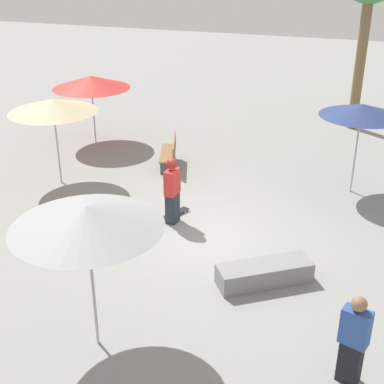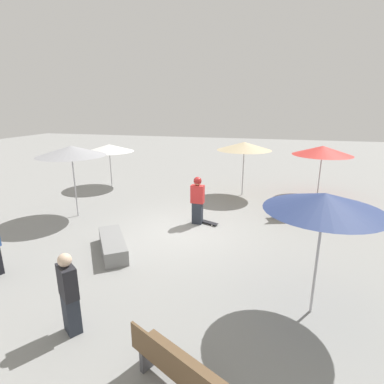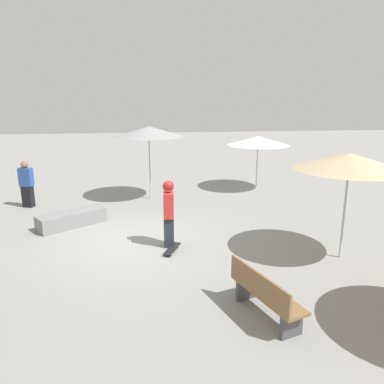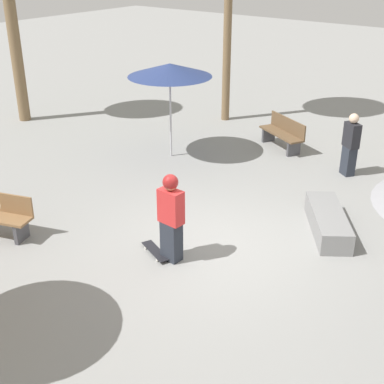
{
  "view_description": "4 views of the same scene",
  "coord_description": "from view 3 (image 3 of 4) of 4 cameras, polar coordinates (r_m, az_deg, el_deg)",
  "views": [
    {
      "loc": [
        3.51,
        -10.44,
        6.24
      ],
      "look_at": [
        -0.29,
        0.27,
        0.93
      ],
      "focal_mm": 50.0,
      "sensor_mm": 36.0,
      "label": 1
    },
    {
      "loc": [
        8.71,
        2.67,
        3.98
      ],
      "look_at": [
        -0.94,
        0.14,
        1.1
      ],
      "focal_mm": 28.0,
      "sensor_mm": 36.0,
      "label": 2
    },
    {
      "loc": [
        -0.34,
        9.14,
        3.64
      ],
      "look_at": [
        -1.4,
        0.47,
        1.4
      ],
      "focal_mm": 35.0,
      "sensor_mm": 36.0,
      "label": 3
    },
    {
      "loc": [
        -7.19,
        -4.99,
        5.25
      ],
      "look_at": [
        -0.44,
        0.2,
        1.25
      ],
      "focal_mm": 50.0,
      "sensor_mm": 36.0,
      "label": 4
    }
  ],
  "objects": [
    {
      "name": "bystander_watching",
      "position": [
        13.68,
        -23.89,
        1.09
      ],
      "size": [
        0.48,
        0.36,
        1.57
      ],
      "rotation": [
        0.0,
        0.0,
        5.98
      ],
      "color": "black",
      "rests_on": "ground_plane"
    },
    {
      "name": "shade_umbrella_grey",
      "position": [
        13.36,
        -6.6,
        9.14
      ],
      "size": [
        2.42,
        2.42,
        2.63
      ],
      "color": "#B7B7BC",
      "rests_on": "ground_plane"
    },
    {
      "name": "skater_main",
      "position": [
        9.2,
        -3.58,
        -2.94
      ],
      "size": [
        0.28,
        0.46,
        1.67
      ],
      "rotation": [
        0.0,
        0.0,
        1.51
      ],
      "color": "#282D38",
      "rests_on": "ground_plane"
    },
    {
      "name": "ground_plane",
      "position": [
        9.84,
        -8.51,
        -7.48
      ],
      "size": [
        60.0,
        60.0,
        0.0
      ],
      "primitive_type": "plane",
      "color": "gray"
    },
    {
      "name": "bench_far",
      "position": [
        6.6,
        10.99,
        -15.05
      ],
      "size": [
        0.94,
        1.66,
        0.85
      ],
      "rotation": [
        0.0,
        0.0,
        1.9
      ],
      "color": "#47474C",
      "rests_on": "ground_plane"
    },
    {
      "name": "shade_umbrella_tan",
      "position": [
        8.88,
        22.88,
        4.32
      ],
      "size": [
        2.42,
        2.42,
        2.44
      ],
      "color": "#B7B7BC",
      "rests_on": "ground_plane"
    },
    {
      "name": "skateboard",
      "position": [
        9.17,
        -3.04,
        -8.62
      ],
      "size": [
        0.5,
        0.81,
        0.07
      ],
      "rotation": [
        0.0,
        0.0,
        1.17
      ],
      "color": "black",
      "rests_on": "ground_plane"
    },
    {
      "name": "shade_umbrella_white",
      "position": [
        15.0,
        10.03,
        7.71
      ],
      "size": [
        2.44,
        2.44,
        2.13
      ],
      "color": "#B7B7BC",
      "rests_on": "ground_plane"
    },
    {
      "name": "concrete_ledge",
      "position": [
        11.33,
        -17.83,
        -3.93
      ],
      "size": [
        1.92,
        1.6,
        0.43
      ],
      "rotation": [
        0.0,
        0.0,
        0.62
      ],
      "color": "gray",
      "rests_on": "ground_plane"
    }
  ]
}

